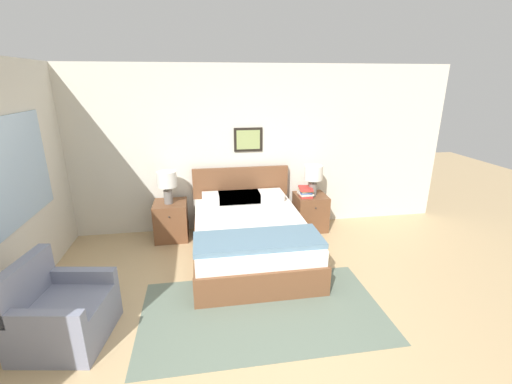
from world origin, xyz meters
TOP-DOWN VIEW (x-y plane):
  - ground_plane at (0.00, 0.00)m, footprint 16.00×16.00m
  - wall_back at (0.00, 3.04)m, footprint 7.26×0.09m
  - wall_left at (-2.46, 1.51)m, footprint 0.08×5.41m
  - area_rug_main at (0.13, 0.71)m, footprint 2.56×1.43m
  - bed at (0.17, 1.94)m, footprint 1.53×2.10m
  - armchair at (-1.82, 0.63)m, footprint 0.86×0.88m
  - nightstand_near_window at (-0.94, 2.71)m, footprint 0.49×0.52m
  - nightstand_by_door at (1.29, 2.71)m, footprint 0.49×0.52m
  - table_lamp_near_window at (-0.96, 2.69)m, footprint 0.29×0.29m
  - table_lamp_by_door at (1.30, 2.69)m, footprint 0.29×0.29m
  - book_thick_bottom at (1.18, 2.66)m, footprint 0.19×0.27m
  - book_hardcover_middle at (1.18, 2.66)m, footprint 0.22×0.24m
  - book_novel_upper at (1.18, 2.66)m, footprint 0.20×0.24m
  - book_slim_near_top at (1.18, 2.66)m, footprint 0.20×0.23m
  - book_paperback_top at (1.18, 2.66)m, footprint 0.24×0.31m

SIDE VIEW (x-z plane):
  - ground_plane at x=0.00m, z-range 0.00..0.00m
  - area_rug_main at x=0.13m, z-range 0.00..0.01m
  - armchair at x=-1.82m, z-range -0.13..0.68m
  - nightstand_near_window at x=-0.94m, z-range 0.00..0.59m
  - nightstand_by_door at x=1.29m, z-range 0.00..0.59m
  - bed at x=0.17m, z-range -0.21..0.83m
  - book_thick_bottom at x=1.18m, z-range 0.59..0.62m
  - book_hardcover_middle at x=1.18m, z-range 0.62..0.65m
  - book_novel_upper at x=1.18m, z-range 0.65..0.67m
  - book_slim_near_top at x=1.18m, z-range 0.67..0.70m
  - book_paperback_top at x=1.18m, z-range 0.70..0.73m
  - table_lamp_near_window at x=-0.96m, z-range 0.68..1.17m
  - table_lamp_by_door at x=1.30m, z-range 0.68..1.17m
  - wall_back at x=0.00m, z-range 0.00..2.60m
  - wall_left at x=-2.46m, z-range 0.01..2.61m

